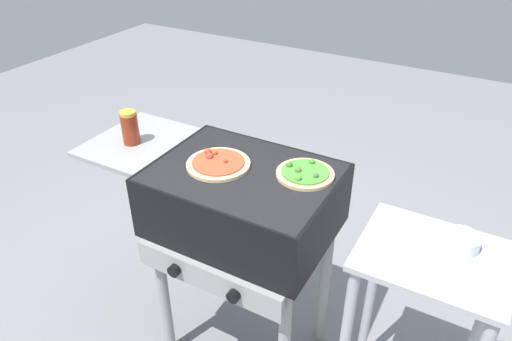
# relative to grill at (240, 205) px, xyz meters

# --- Properties ---
(grill) EXTENTS (0.96, 0.53, 0.90)m
(grill) POSITION_rel_grill_xyz_m (0.00, 0.00, 0.00)
(grill) COLOR black
(grill) RESTS_ON ground_plane
(pizza_pepperoni) EXTENTS (0.23, 0.23, 0.04)m
(pizza_pepperoni) POSITION_rel_grill_xyz_m (-0.09, -0.00, 0.15)
(pizza_pepperoni) COLOR beige
(pizza_pepperoni) RESTS_ON grill
(pizza_veggie) EXTENTS (0.20, 0.20, 0.03)m
(pizza_veggie) POSITION_rel_grill_xyz_m (0.21, 0.09, 0.15)
(pizza_veggie) COLOR #E0C17F
(pizza_veggie) RESTS_ON grill
(sauce_jar) EXTENTS (0.06, 0.06, 0.13)m
(sauce_jar) POSITION_rel_grill_xyz_m (-0.47, -0.02, 0.21)
(sauce_jar) COLOR maroon
(sauce_jar) RESTS_ON grill
(prep_table) EXTENTS (0.44, 0.36, 0.81)m
(prep_table) POSITION_rel_grill_xyz_m (0.67, 0.00, -0.18)
(prep_table) COLOR #B2B2B7
(prep_table) RESTS_ON ground_plane
(topping_bowl_near) EXTENTS (0.11, 0.11, 0.04)m
(topping_bowl_near) POSITION_rel_grill_xyz_m (0.73, 0.07, 0.08)
(topping_bowl_near) COLOR silver
(topping_bowl_near) RESTS_ON prep_table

